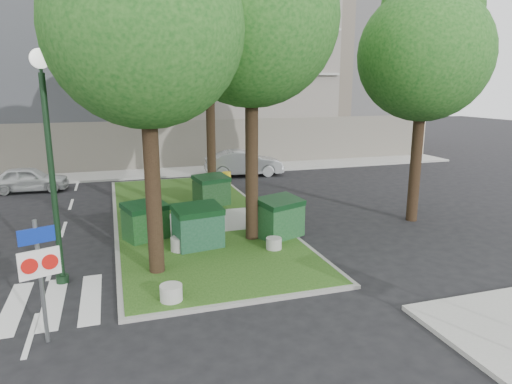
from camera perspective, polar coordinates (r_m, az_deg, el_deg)
name	(u,v)px	position (r m, az deg, el deg)	size (l,w,h in m)	color
ground	(229,306)	(11.77, -3.44, -14.00)	(120.00, 120.00, 0.00)	black
median_island	(193,217)	(19.17, -7.92, -3.09)	(6.00, 16.00, 0.12)	#1D4614
median_kerb	(193,217)	(19.17, -7.91, -3.11)	(6.30, 16.30, 0.10)	gray
building_sidewalk	(156,173)	(29.27, -12.44, 2.34)	(42.00, 3.00, 0.12)	#999993
zebra_crossing	(72,300)	(12.90, -21.98, -12.42)	(5.00, 3.00, 0.01)	silver
apartment_building	(140,50)	(36.36, -14.26, 16.86)	(41.00, 12.00, 16.00)	#C6B394
tree_median_near_left	(147,8)	(12.93, -13.49, 21.48)	(5.20, 5.20, 10.53)	black
tree_median_near_right	(254,1)	(15.66, -0.31, 22.75)	(5.60, 5.60, 11.46)	black
tree_median_mid	(147,44)	(19.37, -13.47, 17.55)	(4.80, 4.80, 9.99)	black
tree_median_far	(210,22)	(22.94, -5.77, 20.44)	(5.80, 5.80, 11.93)	black
tree_street_right	(426,42)	(19.22, 20.52, 17.15)	(5.00, 5.00, 10.06)	black
dumpster_a	(146,221)	(16.41, -13.64, -3.56)	(1.72, 1.49, 1.34)	#103C13
dumpster_b	(198,226)	(15.29, -7.26, -4.29)	(1.72, 1.33, 1.45)	#113C24
dumpster_c	(212,191)	(20.58, -5.57, 0.19)	(1.74, 1.44, 1.39)	black
dumpster_d	(280,218)	(16.21, 3.00, -3.21)	(1.85, 1.59, 1.45)	#13401B
bollard_left	(171,293)	(11.86, -10.56, -12.26)	(0.56, 0.56, 0.40)	#A8A8A2
bollard_right	(274,243)	(15.13, 2.24, -6.43)	(0.52, 0.52, 0.37)	#979692
bollard_mid	(180,244)	(15.17, -9.45, -6.39)	(0.62, 0.62, 0.45)	#999894
litter_bin	(227,179)	(24.31, -3.70, 1.58)	(0.46, 0.46, 0.80)	gold
street_lamp	(48,142)	(13.10, -24.52, 5.76)	(0.50, 0.50, 6.28)	black
traffic_sign_pole	(39,265)	(10.52, -25.46, -8.28)	(0.78, 0.32, 2.73)	slate
car_white	(29,179)	(26.46, -26.53, 1.45)	(1.55, 3.85, 1.31)	silver
car_silver	(244,163)	(27.93, -1.53, 3.64)	(1.65, 4.72, 1.56)	#A5A9AD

